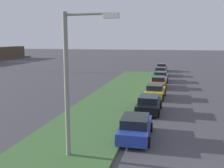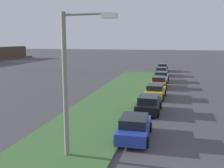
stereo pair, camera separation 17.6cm
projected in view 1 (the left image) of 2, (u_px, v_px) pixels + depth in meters
The scene contains 9 objects.
grass_median at pixel (97, 117), 21.20m from camera, with size 60.00×6.00×0.12m, color #3D6633.
parked_car_blue at pixel (135, 127), 16.61m from camera, with size 4.34×2.10×1.47m.
parked_car_black at pixel (149, 104), 22.57m from camera, with size 4.33×2.08×1.47m.
parked_car_yellow at pixel (155, 91), 28.18m from camera, with size 4.38×2.19×1.47m.
parked_car_orange at pixel (158, 82), 34.19m from camera, with size 4.35×2.12×1.47m.
parked_car_silver at pixel (161, 77), 39.20m from camera, with size 4.31×2.03×1.47m.
parked_car_green at pixel (161, 72), 45.38m from camera, with size 4.38×2.17×1.47m.
parked_car_red at pixel (162, 67), 51.90m from camera, with size 4.30×2.03×1.47m.
streetlight at pixel (73, 75), 13.23m from camera, with size 0.55×2.87×7.50m.
Camera 1 is at (-9.67, 1.76, 6.17)m, focal length 42.42 mm.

